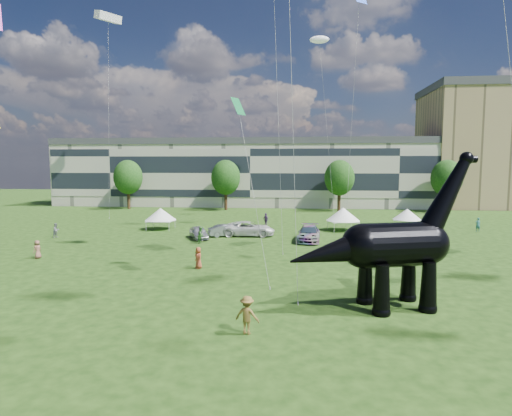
{
  "coord_description": "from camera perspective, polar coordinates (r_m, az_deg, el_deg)",
  "views": [
    {
      "loc": [
        0.51,
        -22.4,
        8.12
      ],
      "look_at": [
        -2.35,
        8.0,
        5.0
      ],
      "focal_mm": 30.0,
      "sensor_mm": 36.0,
      "label": 1
    }
  ],
  "objects": [
    {
      "name": "car_grey",
      "position": [
        48.49,
        -3.98,
        -3.02
      ],
      "size": [
        4.3,
        2.88,
        1.34
      ],
      "primitive_type": "imported",
      "rotation": [
        0.0,
        0.0,
        1.97
      ],
      "color": "gray",
      "rests_on": "ground"
    },
    {
      "name": "gazebo_near",
      "position": [
        53.55,
        11.54,
        -0.84
      ],
      "size": [
        4.76,
        4.76,
        2.85
      ],
      "rotation": [
        0.0,
        0.0,
        0.18
      ],
      "color": "white",
      "rests_on": "ground"
    },
    {
      "name": "car_white",
      "position": [
        48.69,
        -1.02,
        -2.77
      ],
      "size": [
        6.1,
        3.02,
        1.66
      ],
      "primitive_type": "imported",
      "rotation": [
        0.0,
        0.0,
        1.61
      ],
      "color": "silver",
      "rests_on": "ground"
    },
    {
      "name": "tree_mid_left",
      "position": [
        76.45,
        -4.06,
        4.45
      ],
      "size": [
        5.2,
        5.2,
        9.44
      ],
      "color": "#382314",
      "rests_on": "ground"
    },
    {
      "name": "gazebo_left",
      "position": [
        54.76,
        -12.61,
        -0.84
      ],
      "size": [
        3.96,
        3.96,
        2.69
      ],
      "rotation": [
        0.0,
        0.0,
        0.03
      ],
      "color": "white",
      "rests_on": "ground"
    },
    {
      "name": "gazebo_far",
      "position": [
        58.12,
        19.49,
        -0.81
      ],
      "size": [
        4.69,
        4.69,
        2.47
      ],
      "rotation": [
        0.0,
        0.0,
        -0.43
      ],
      "color": "white",
      "rests_on": "ground"
    },
    {
      "name": "ground",
      "position": [
        23.84,
        3.95,
        -14.1
      ],
      "size": [
        220.0,
        220.0,
        0.0
      ],
      "primitive_type": "plane",
      "color": "#16330C",
      "rests_on": "ground"
    },
    {
      "name": "dinosaur_sculpture",
      "position": [
        25.22,
        17.32,
        -5.06
      ],
      "size": [
        11.18,
        4.77,
        9.19
      ],
      "rotation": [
        0.0,
        0.0,
        0.29
      ],
      "color": "black",
      "rests_on": "ground"
    },
    {
      "name": "tree_mid_right",
      "position": [
        75.8,
        11.07,
        4.35
      ],
      "size": [
        5.2,
        5.2,
        9.44
      ],
      "color": "#382314",
      "rests_on": "ground"
    },
    {
      "name": "tree_far_right",
      "position": [
        79.62,
        24.11,
        4.01
      ],
      "size": [
        5.2,
        5.2,
        9.44
      ],
      "color": "#382314",
      "rests_on": "ground"
    },
    {
      "name": "apartment_block",
      "position": [
        95.95,
        29.9,
        6.79
      ],
      "size": [
        28.0,
        18.0,
        22.0
      ],
      "primitive_type": "cube",
      "color": "tan",
      "rests_on": "ground"
    },
    {
      "name": "car_dark",
      "position": [
        45.69,
        7.07,
        -3.42
      ],
      "size": [
        2.65,
        5.72,
        1.62
      ],
      "primitive_type": "imported",
      "rotation": [
        0.0,
        0.0,
        -0.07
      ],
      "color": "#595960",
      "rests_on": "ground"
    },
    {
      "name": "car_silver",
      "position": [
        47.28,
        -7.64,
        -3.26
      ],
      "size": [
        3.16,
        4.35,
        1.38
      ],
      "primitive_type": "imported",
      "rotation": [
        0.0,
        0.0,
        0.43
      ],
      "color": "#BBBABF",
      "rests_on": "ground"
    },
    {
      "name": "tree_far_left",
      "position": [
        81.36,
        -16.7,
        4.3
      ],
      "size": [
        5.2,
        5.2,
        9.44
      ],
      "color": "#382314",
      "rests_on": "ground"
    },
    {
      "name": "terrace_row",
      "position": [
        84.86,
        -0.39,
        4.41
      ],
      "size": [
        78.0,
        11.0,
        12.0
      ],
      "primitive_type": "cube",
      "color": "beige",
      "rests_on": "ground"
    },
    {
      "name": "visitors",
      "position": [
        38.21,
        3.32,
        -5.1
      ],
      "size": [
        49.33,
        36.73,
        1.89
      ],
      "color": "#A24628",
      "rests_on": "ground"
    }
  ]
}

